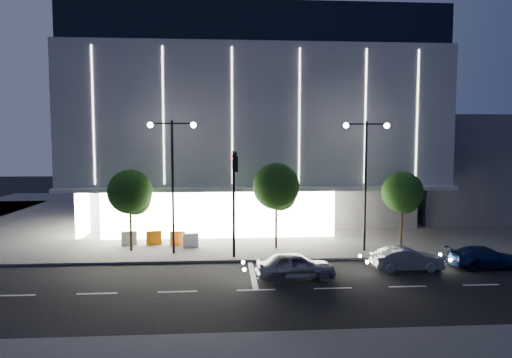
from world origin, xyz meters
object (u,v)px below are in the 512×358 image
object	(u,v)px
car_second	(407,259)
street_lamp_west	(173,167)
barrier_b	(129,238)
car_third	(484,257)
barrier_d	(191,240)
tree_left	(131,194)
traffic_mast	(234,184)
barrier_a	(154,238)
barrier_c	(178,238)
tree_mid	(277,189)
street_lamp_east	(366,166)
car_lead	(296,266)
tree_right	(403,194)

from	to	relation	value
car_second	street_lamp_west	bearing A→B (deg)	70.92
car_second	barrier_b	bearing A→B (deg)	66.21
car_third	barrier_d	bearing A→B (deg)	69.27
tree_left	car_second	bearing A→B (deg)	-17.90
car_third	traffic_mast	bearing A→B (deg)	81.45
tree_left	traffic_mast	bearing A→B (deg)	-27.84
barrier_a	barrier_c	xyz separation A→B (m)	(1.75, -0.32, 0.00)
tree_left	car_second	distance (m)	18.31
tree_mid	street_lamp_east	bearing A→B (deg)	-9.69
car_third	barrier_a	bearing A→B (deg)	68.78
car_lead	barrier_c	bearing A→B (deg)	37.67
street_lamp_east	car_lead	distance (m)	9.65
street_lamp_east	car_lead	bearing A→B (deg)	-134.45
barrier_c	barrier_b	bearing A→B (deg)	171.90
traffic_mast	street_lamp_west	world-z (taller)	street_lamp_west
tree_left	tree_right	distance (m)	19.00
street_lamp_west	barrier_c	distance (m)	5.86
car_lead	traffic_mast	bearing A→B (deg)	42.83
street_lamp_west	barrier_b	size ratio (longest dim) A/B	8.18
street_lamp_west	car_lead	xyz separation A→B (m)	(7.31, -5.80, -5.21)
car_second	car_third	bearing A→B (deg)	-88.49
traffic_mast	car_third	bearing A→B (deg)	-6.05
tree_left	car_third	distance (m)	22.93
street_lamp_east	car_third	xyz separation A→B (m)	(6.08, -4.26, -5.32)
tree_mid	barrier_b	size ratio (longest dim) A/B	5.59
tree_right	car_second	size ratio (longest dim) A/B	1.33
street_lamp_west	barrier_c	bearing A→B (deg)	89.56
tree_left	barrier_d	bearing A→B (deg)	9.56
tree_mid	car_lead	world-z (taller)	tree_mid
barrier_a	car_second	bearing A→B (deg)	-38.16
car_third	tree_right	bearing A→B (deg)	27.53
traffic_mast	barrier_c	bearing A→B (deg)	127.77
tree_left	car_third	world-z (taller)	tree_left
barrier_c	street_lamp_east	bearing A→B (deg)	-14.27
barrier_d	car_second	bearing A→B (deg)	-36.59
street_lamp_east	barrier_a	distance (m)	15.90
car_third	barrier_c	size ratio (longest dim) A/B	3.99
barrier_a	traffic_mast	bearing A→B (deg)	-57.06
barrier_a	barrier_d	world-z (taller)	same
tree_left	barrier_b	distance (m)	3.84
tree_right	barrier_c	size ratio (longest dim) A/B	5.01
tree_right	barrier_a	bearing A→B (deg)	174.31
street_lamp_west	barrier_c	world-z (taller)	street_lamp_west
tree_left	car_lead	distance (m)	12.77
tree_mid	barrier_a	world-z (taller)	tree_mid
barrier_d	tree_left	bearing A→B (deg)	178.23
tree_left	barrier_a	xyz separation A→B (m)	(1.24, 1.77, -3.38)
tree_left	tree_mid	bearing A→B (deg)	0.00
car_second	traffic_mast	bearing A→B (deg)	78.28
street_lamp_west	car_third	size ratio (longest dim) A/B	2.05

